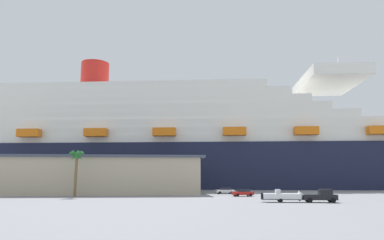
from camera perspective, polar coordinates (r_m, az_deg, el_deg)
ground_plane at (r=105.04m, az=0.95°, el=-11.48°), size 600.00×600.00×0.00m
cruise_ship at (r=141.61m, az=-3.94°, el=-4.22°), size 251.57×58.36×56.99m
terminal_building at (r=100.64m, az=-17.19°, el=-8.45°), size 64.19×28.87×9.50m
pickup_truck at (r=64.96m, az=19.94°, el=-11.38°), size 5.82×2.89×2.20m
small_boat_on_trailer at (r=63.76m, az=14.78°, el=-11.75°), size 8.58×2.84×2.15m
palm_tree at (r=82.91m, az=-18.01°, el=-6.10°), size 3.25×3.18×10.04m
parked_car_green_wagon at (r=98.24m, az=-21.09°, el=-10.54°), size 4.83×2.05×1.58m
parked_car_white_van at (r=94.51m, az=5.33°, el=-11.18°), size 4.87×2.49×1.58m
parked_car_red_hatchback at (r=81.75m, az=8.17°, el=-11.43°), size 4.89×2.65×1.58m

